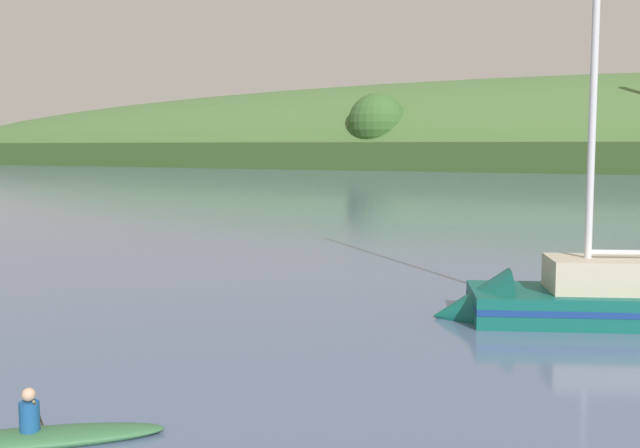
% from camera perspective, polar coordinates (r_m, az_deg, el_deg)
% --- Properties ---
extents(far_shoreline_hill, '(552.84, 106.54, 41.70)m').
position_cam_1_polar(far_shoreline_hill, '(190.04, 18.32, 4.13)').
color(far_shoreline_hill, '#314A21').
rests_on(far_shoreline_hill, ground).
extents(sailboat_near_mooring, '(9.61, 5.90, 14.67)m').
position_cam_1_polar(sailboat_near_mooring, '(22.47, 18.81, -6.02)').
color(sailboat_near_mooring, '#0F564C').
rests_on(sailboat_near_mooring, ground).
extents(canoe_with_paddler, '(3.78, 3.37, 1.02)m').
position_cam_1_polar(canoe_with_paddler, '(13.72, -20.39, -14.42)').
color(canoe_with_paddler, '#33663D').
rests_on(canoe_with_paddler, ground).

